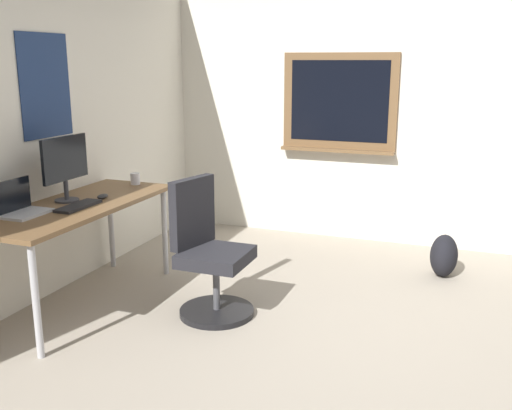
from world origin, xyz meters
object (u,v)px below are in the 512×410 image
object	(u,v)px
monitor_primary	(65,164)
keyboard	(78,206)
desk	(77,213)
office_chair	(209,257)
laptop	(21,206)
computer_mouse	(103,196)
backpack	(444,256)
coffee_mug	(135,179)

from	to	relation	value
monitor_primary	keyboard	world-z (taller)	monitor_primary
desk	office_chair	world-z (taller)	office_chair
laptop	monitor_primary	world-z (taller)	monitor_primary
office_chair	computer_mouse	distance (m)	0.92
office_chair	backpack	bearing A→B (deg)	-48.06
desk	laptop	bearing A→B (deg)	157.66
office_chair	keyboard	size ratio (longest dim) A/B	2.57
desk	coffee_mug	world-z (taller)	coffee_mug
office_chair	laptop	xyz separation A→B (m)	(-0.56, 1.08, 0.40)
monitor_primary	coffee_mug	world-z (taller)	monitor_primary
desk	office_chair	xyz separation A→B (m)	(0.19, -0.93, -0.27)
desk	backpack	size ratio (longest dim) A/B	4.69
computer_mouse	coffee_mug	bearing A→B (deg)	5.50
keyboard	coffee_mug	distance (m)	0.80
monitor_primary	desk	bearing A→B (deg)	-111.65
laptop	coffee_mug	distance (m)	1.10
laptop	backpack	world-z (taller)	laptop
computer_mouse	backpack	world-z (taller)	computer_mouse
keyboard	coffee_mug	xyz separation A→B (m)	(0.80, 0.05, 0.04)
coffee_mug	laptop	bearing A→B (deg)	170.54
desk	monitor_primary	distance (m)	0.36
computer_mouse	coffee_mug	distance (m)	0.52
backpack	office_chair	bearing A→B (deg)	131.94
desk	office_chair	distance (m)	0.99
office_chair	monitor_primary	distance (m)	1.21
monitor_primary	keyboard	distance (m)	0.34
computer_mouse	backpack	xyz separation A→B (m)	(1.33, -2.34, -0.59)
computer_mouse	backpack	bearing A→B (deg)	-60.41
office_chair	backpack	distance (m)	2.01
monitor_primary	keyboard	bearing A→B (deg)	-123.87
keyboard	computer_mouse	distance (m)	0.28
keyboard	computer_mouse	xyz separation A→B (m)	(0.28, -0.00, 0.01)
desk	laptop	xyz separation A→B (m)	(-0.37, 0.15, 0.12)
keyboard	desk	bearing A→B (deg)	44.28
coffee_mug	backpack	world-z (taller)	coffee_mug
office_chair	computer_mouse	world-z (taller)	office_chair
keyboard	coffee_mug	world-z (taller)	coffee_mug
laptop	computer_mouse	world-z (taller)	laptop
desk	coffee_mug	size ratio (longest dim) A/B	17.78
keyboard	backpack	size ratio (longest dim) A/B	1.06
monitor_primary	keyboard	xyz separation A→B (m)	(-0.12, -0.18, -0.26)
office_chair	backpack	xyz separation A→B (m)	(1.34, -1.49, -0.23)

